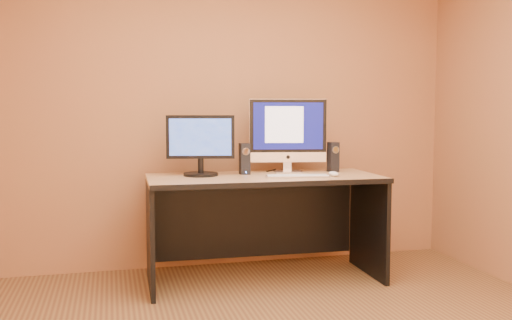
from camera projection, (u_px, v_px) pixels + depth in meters
name	position (u px, v px, depth m)	size (l,w,h in m)	color
walls	(302.00, 114.00, 2.89)	(4.00, 4.00, 2.60)	#91623A
desk	(264.00, 229.00, 4.39)	(1.77, 0.77, 0.82)	tan
imac	(288.00, 135.00, 4.58)	(0.63, 0.23, 0.61)	silver
second_monitor	(201.00, 146.00, 4.36)	(0.53, 0.27, 0.46)	black
speaker_left	(245.00, 159.00, 4.47)	(0.08, 0.08, 0.24)	black
speaker_right	(333.00, 157.00, 4.65)	(0.08, 0.08, 0.24)	black
keyboard	(298.00, 176.00, 4.27)	(0.48, 0.13, 0.02)	#B2B2B6
mouse	(334.00, 174.00, 4.34)	(0.06, 0.11, 0.04)	white
cable_a	(291.00, 171.00, 4.68)	(0.01, 0.01, 0.24)	black
cable_b	(271.00, 170.00, 4.72)	(0.01, 0.01, 0.20)	black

